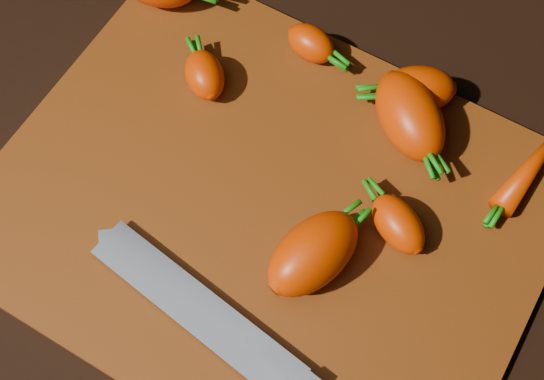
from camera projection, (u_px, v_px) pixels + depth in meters
The scene contains 10 objects.
ground at pixel (267, 214), 0.71m from camera, with size 2.00×2.00×0.01m, color black.
cutting_board at pixel (267, 209), 0.70m from camera, with size 0.50×0.40×0.01m, color brown.
carrot_1 at pixel (205, 75), 0.74m from camera, with size 0.06×0.04×0.04m, color #E73600.
carrot_2 at pixel (410, 116), 0.71m from camera, with size 0.10×0.06×0.06m, color #E73600.
carrot_3 at pixel (313, 253), 0.65m from camera, with size 0.09×0.06×0.06m, color #E73600.
carrot_4 at pixel (417, 90), 0.73m from camera, with size 0.07×0.05×0.05m, color #E73600.
carrot_5 at pixel (311, 43), 0.76m from camera, with size 0.05×0.03×0.03m, color #E73600.
carrot_6 at pixel (398, 224), 0.67m from camera, with size 0.06×0.04×0.04m, color #E73600.
carrot_7 at pixel (534, 164), 0.70m from camera, with size 0.12×0.02×0.02m, color #E73600.
knife at pixel (216, 324), 0.64m from camera, with size 0.35×0.08×0.02m.
Camera 1 is at (0.15, -0.24, 0.65)m, focal length 50.00 mm.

